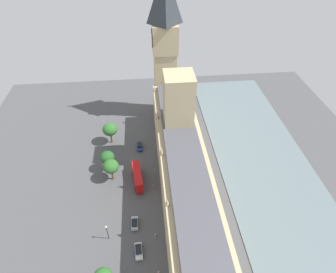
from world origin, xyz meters
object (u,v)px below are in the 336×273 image
(plane_tree_opposite_hall, at_px, (107,157))
(plane_tree_slot_10, at_px, (110,130))
(parliament_building, at_px, (182,164))
(car_blue_trailing, at_px, (140,146))
(street_lamp_slot_11, at_px, (107,230))
(double_decker_bus_under_trees, at_px, (138,177))
(pedestrian_near_tower, at_px, (159,273))
(plane_tree_corner, at_px, (111,166))
(car_white_by_river_gate, at_px, (139,251))
(pedestrian_midblock, at_px, (155,236))
(clock_tower, at_px, (165,47))
(pedestrian_leading, at_px, (154,186))
(car_silver_kerbside, at_px, (135,223))

(plane_tree_opposite_hall, height_order, plane_tree_slot_10, plane_tree_slot_10)
(parliament_building, bearing_deg, car_blue_trailing, -55.24)
(parliament_building, xyz_separation_m, street_lamp_slot_11, (22.02, 16.77, -5.38))
(car_blue_trailing, relative_size, street_lamp_slot_11, 0.79)
(double_decker_bus_under_trees, distance_m, plane_tree_opposite_hall, 12.06)
(plane_tree_slot_10, bearing_deg, pedestrian_near_tower, 105.74)
(plane_tree_opposite_hall, bearing_deg, plane_tree_corner, 107.90)
(pedestrian_near_tower, bearing_deg, plane_tree_corner, -92.85)
(car_white_by_river_gate, distance_m, plane_tree_corner, 27.69)
(parliament_building, bearing_deg, plane_tree_opposite_hall, -20.72)
(car_white_by_river_gate, distance_m, pedestrian_near_tower, 7.70)
(car_white_by_river_gate, height_order, plane_tree_slot_10, plane_tree_slot_10)
(pedestrian_midblock, xyz_separation_m, plane_tree_opposite_hall, (14.07, -26.52, 5.04))
(double_decker_bus_under_trees, distance_m, pedestrian_midblock, 20.54)
(pedestrian_near_tower, height_order, plane_tree_slot_10, plane_tree_slot_10)
(pedestrian_midblock, distance_m, street_lamp_slot_11, 13.13)
(clock_tower, xyz_separation_m, plane_tree_opposite_hall, (21.93, 32.01, -23.18))
(parliament_building, relative_size, pedestrian_midblock, 43.74)
(car_white_by_river_gate, height_order, street_lamp_slot_11, street_lamp_slot_11)
(parliament_building, relative_size, car_blue_trailing, 15.97)
(pedestrian_leading, height_order, plane_tree_corner, plane_tree_corner)
(pedestrian_near_tower, xyz_separation_m, plane_tree_corner, (12.82, -32.05, 5.21))
(double_decker_bus_under_trees, distance_m, plane_tree_slot_10, 23.05)
(car_white_by_river_gate, xyz_separation_m, plane_tree_opposite_hall, (9.46, -30.38, 4.92))
(car_white_by_river_gate, relative_size, plane_tree_corner, 0.58)
(street_lamp_slot_11, bearing_deg, parliament_building, -142.71)
(car_silver_kerbside, distance_m, street_lamp_slot_11, 8.54)
(parliament_building, distance_m, pedestrian_leading, 12.58)
(car_blue_trailing, xyz_separation_m, plane_tree_corner, (9.01, 14.26, 5.06))
(pedestrian_midblock, bearing_deg, parliament_building, 168.00)
(parliament_building, height_order, street_lamp_slot_11, parliament_building)
(car_silver_kerbside, relative_size, pedestrian_midblock, 2.42)
(car_blue_trailing, xyz_separation_m, plane_tree_opposite_hall, (10.42, 9.89, 4.92))
(pedestrian_near_tower, xyz_separation_m, pedestrian_leading, (-0.28, -27.14, -0.02))
(car_white_by_river_gate, bearing_deg, plane_tree_corner, -76.48)
(clock_tower, height_order, plane_tree_opposite_hall, clock_tower)
(car_blue_trailing, xyz_separation_m, pedestrian_leading, (-4.09, 19.17, -0.18))
(plane_tree_corner, bearing_deg, clock_tower, -119.42)
(street_lamp_slot_11, bearing_deg, car_silver_kerbside, -154.22)
(parliament_building, relative_size, plane_tree_corner, 9.24)
(parliament_building, bearing_deg, double_decker_bus_under_trees, -9.43)
(clock_tower, height_order, plane_tree_slot_10, clock_tower)
(double_decker_bus_under_trees, relative_size, plane_tree_opposite_hall, 1.36)
(pedestrian_near_tower, bearing_deg, car_silver_kerbside, -92.71)
(plane_tree_slot_10, bearing_deg, car_white_by_river_gate, 102.01)
(pedestrian_leading, bearing_deg, pedestrian_near_tower, 38.14)
(pedestrian_leading, distance_m, street_lamp_slot_11, 21.23)
(street_lamp_slot_11, bearing_deg, pedestrian_leading, -128.68)
(double_decker_bus_under_trees, distance_m, car_silver_kerbside, 15.78)
(car_white_by_river_gate, distance_m, pedestrian_midblock, 6.01)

